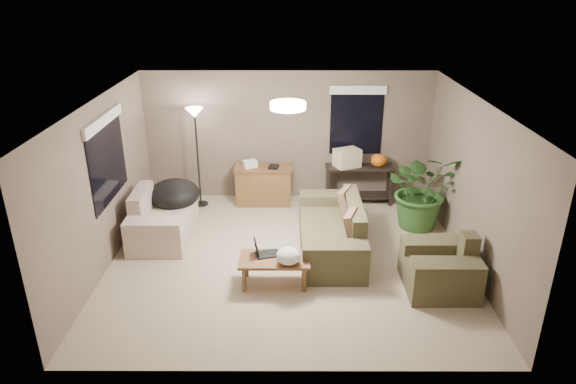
{
  "coord_description": "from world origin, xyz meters",
  "views": [
    {
      "loc": [
        0.02,
        -7.03,
        4.12
      ],
      "look_at": [
        0.0,
        0.2,
        1.05
      ],
      "focal_mm": 32.0,
      "sensor_mm": 36.0,
      "label": 1
    }
  ],
  "objects_px": {
    "coffee_table": "(275,262)",
    "cat_scratching_post": "(418,215)",
    "main_sofa": "(333,233)",
    "desk": "(264,185)",
    "loveseat": "(161,220)",
    "houseplant": "(422,198)",
    "armchair": "(440,269)",
    "papasan_chair": "(175,198)",
    "floor_lamp": "(195,125)",
    "console_table": "(359,182)"
  },
  "relations": [
    {
      "from": "houseplant",
      "to": "armchair",
      "type": "bearing_deg",
      "value": -95.11
    },
    {
      "from": "papasan_chair",
      "to": "cat_scratching_post",
      "type": "relative_size",
      "value": 2.17
    },
    {
      "from": "console_table",
      "to": "floor_lamp",
      "type": "xyz_separation_m",
      "value": [
        -3.07,
        -0.11,
        1.16
      ]
    },
    {
      "from": "desk",
      "to": "floor_lamp",
      "type": "relative_size",
      "value": 0.58
    },
    {
      "from": "main_sofa",
      "to": "papasan_chair",
      "type": "bearing_deg",
      "value": 160.11
    },
    {
      "from": "loveseat",
      "to": "coffee_table",
      "type": "relative_size",
      "value": 1.6
    },
    {
      "from": "main_sofa",
      "to": "coffee_table",
      "type": "bearing_deg",
      "value": -132.28
    },
    {
      "from": "main_sofa",
      "to": "desk",
      "type": "bearing_deg",
      "value": 123.06
    },
    {
      "from": "papasan_chair",
      "to": "houseplant",
      "type": "relative_size",
      "value": 0.76
    },
    {
      "from": "loveseat",
      "to": "armchair",
      "type": "bearing_deg",
      "value": -19.85
    },
    {
      "from": "armchair",
      "to": "console_table",
      "type": "relative_size",
      "value": 0.77
    },
    {
      "from": "main_sofa",
      "to": "papasan_chair",
      "type": "height_order",
      "value": "main_sofa"
    },
    {
      "from": "coffee_table",
      "to": "desk",
      "type": "distance_m",
      "value": 2.86
    },
    {
      "from": "loveseat",
      "to": "cat_scratching_post",
      "type": "height_order",
      "value": "loveseat"
    },
    {
      "from": "loveseat",
      "to": "papasan_chair",
      "type": "relative_size",
      "value": 1.47
    },
    {
      "from": "floor_lamp",
      "to": "main_sofa",
      "type": "bearing_deg",
      "value": -36.17
    },
    {
      "from": "cat_scratching_post",
      "to": "console_table",
      "type": "bearing_deg",
      "value": 132.26
    },
    {
      "from": "desk",
      "to": "papasan_chair",
      "type": "bearing_deg",
      "value": -151.02
    },
    {
      "from": "desk",
      "to": "coffee_table",
      "type": "bearing_deg",
      "value": -84.27
    },
    {
      "from": "main_sofa",
      "to": "cat_scratching_post",
      "type": "height_order",
      "value": "main_sofa"
    },
    {
      "from": "coffee_table",
      "to": "loveseat",
      "type": "bearing_deg",
      "value": 143.2
    },
    {
      "from": "coffee_table",
      "to": "desk",
      "type": "relative_size",
      "value": 0.91
    },
    {
      "from": "papasan_chair",
      "to": "houseplant",
      "type": "height_order",
      "value": "houseplant"
    },
    {
      "from": "main_sofa",
      "to": "console_table",
      "type": "bearing_deg",
      "value": 71.08
    },
    {
      "from": "main_sofa",
      "to": "coffee_table",
      "type": "xyz_separation_m",
      "value": [
        -0.91,
        -1.01,
        0.06
      ]
    },
    {
      "from": "houseplant",
      "to": "cat_scratching_post",
      "type": "xyz_separation_m",
      "value": [
        -0.03,
        0.02,
        -0.34
      ]
    },
    {
      "from": "armchair",
      "to": "cat_scratching_post",
      "type": "bearing_deg",
      "value": 85.76
    },
    {
      "from": "loveseat",
      "to": "desk",
      "type": "height_order",
      "value": "loveseat"
    },
    {
      "from": "desk",
      "to": "floor_lamp",
      "type": "bearing_deg",
      "value": -176.57
    },
    {
      "from": "coffee_table",
      "to": "papasan_chair",
      "type": "bearing_deg",
      "value": 132.44
    },
    {
      "from": "coffee_table",
      "to": "houseplant",
      "type": "xyz_separation_m",
      "value": [
        2.52,
        1.84,
        0.2
      ]
    },
    {
      "from": "loveseat",
      "to": "papasan_chair",
      "type": "distance_m",
      "value": 0.58
    },
    {
      "from": "coffee_table",
      "to": "desk",
      "type": "height_order",
      "value": "desk"
    },
    {
      "from": "papasan_chair",
      "to": "floor_lamp",
      "type": "xyz_separation_m",
      "value": [
        0.32,
        0.78,
        1.13
      ]
    },
    {
      "from": "armchair",
      "to": "desk",
      "type": "height_order",
      "value": "armchair"
    },
    {
      "from": "coffee_table",
      "to": "floor_lamp",
      "type": "xyz_separation_m",
      "value": [
        -1.51,
        2.78,
        1.24
      ]
    },
    {
      "from": "desk",
      "to": "houseplant",
      "type": "height_order",
      "value": "houseplant"
    },
    {
      "from": "console_table",
      "to": "houseplant",
      "type": "height_order",
      "value": "houseplant"
    },
    {
      "from": "console_table",
      "to": "houseplant",
      "type": "bearing_deg",
      "value": -47.4
    },
    {
      "from": "coffee_table",
      "to": "cat_scratching_post",
      "type": "distance_m",
      "value": 3.11
    },
    {
      "from": "console_table",
      "to": "main_sofa",
      "type": "bearing_deg",
      "value": -108.92
    },
    {
      "from": "main_sofa",
      "to": "houseplant",
      "type": "distance_m",
      "value": 1.83
    },
    {
      "from": "console_table",
      "to": "floor_lamp",
      "type": "relative_size",
      "value": 0.68
    },
    {
      "from": "main_sofa",
      "to": "console_table",
      "type": "relative_size",
      "value": 1.69
    },
    {
      "from": "floor_lamp",
      "to": "houseplant",
      "type": "xyz_separation_m",
      "value": [
        4.02,
        -0.93,
        -1.04
      ]
    },
    {
      "from": "coffee_table",
      "to": "papasan_chair",
      "type": "height_order",
      "value": "papasan_chair"
    },
    {
      "from": "armchair",
      "to": "houseplant",
      "type": "bearing_deg",
      "value": 84.89
    },
    {
      "from": "coffee_table",
      "to": "main_sofa",
      "type": "bearing_deg",
      "value": 47.72
    },
    {
      "from": "coffee_table",
      "to": "papasan_chair",
      "type": "xyz_separation_m",
      "value": [
        -1.83,
        2.0,
        0.11
      ]
    },
    {
      "from": "desk",
      "to": "console_table",
      "type": "xyz_separation_m",
      "value": [
        1.84,
        0.03,
        0.06
      ]
    }
  ]
}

